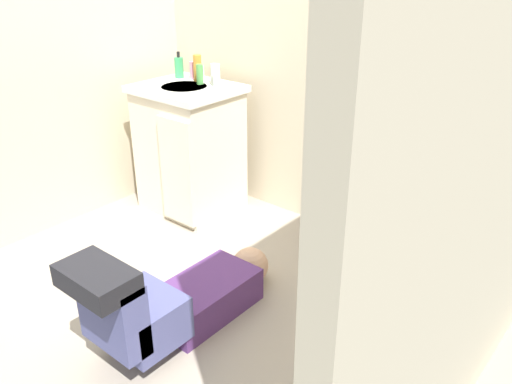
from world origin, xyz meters
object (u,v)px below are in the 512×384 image
object	(u,v)px
toiletry_bag	(481,140)
bottle_white	(214,74)
bottle_pink	(193,70)
bottle_green	(200,74)
bottle_amber	(198,68)
toilet	(436,226)
tissue_box	(448,134)
person_plumber	(175,299)
bottle_clear	(217,76)
faucet	(202,74)
vanity_cabinet	(190,148)
paper_towel_roll	(344,276)
soap_dispenser	(179,67)

from	to	relation	value
toiletry_bag	bottle_white	size ratio (longest dim) A/B	0.99
bottle_pink	bottle_green	size ratio (longest dim) A/B	0.91
bottle_amber	bottle_white	size ratio (longest dim) A/B	1.30
bottle_pink	toilet	bearing A→B (deg)	-2.00
tissue_box	bottle_white	world-z (taller)	bottle_white
person_plumber	toiletry_bag	size ratio (longest dim) A/B	8.59
tissue_box	bottle_clear	xyz separation A→B (m)	(-1.38, -0.10, 0.09)
toilet	faucet	world-z (taller)	faucet
bottle_pink	bottle_amber	distance (m)	0.07
bottle_pink	faucet	bearing A→B (deg)	-8.68
toiletry_bag	toilet	bearing A→B (deg)	-139.23
vanity_cabinet	toiletry_bag	bearing A→B (deg)	6.41
bottle_white	paper_towel_roll	size ratio (longest dim) A/B	0.55
faucet	person_plumber	distance (m)	1.55
toilet	faucet	distance (m)	1.68
person_plumber	bottle_amber	size ratio (longest dim) A/B	6.53
bottle_white	paper_towel_roll	world-z (taller)	bottle_white
bottle_pink	bottle_amber	world-z (taller)	bottle_amber
bottle_clear	paper_towel_roll	distance (m)	1.40
toiletry_bag	paper_towel_roll	size ratio (longest dim) A/B	0.54
toiletry_bag	bottle_pink	bearing A→B (deg)	-179.01
bottle_amber	tissue_box	bearing A→B (deg)	1.89
person_plumber	tissue_box	xyz separation A→B (m)	(0.70, 1.12, 0.62)
soap_dispenser	faucet	bearing A→B (deg)	6.01
soap_dispenser	bottle_clear	xyz separation A→B (m)	(0.37, -0.04, 0.00)
bottle_white	soap_dispenser	bearing A→B (deg)	-176.78
tissue_box	paper_towel_roll	world-z (taller)	tissue_box
person_plumber	paper_towel_roll	world-z (taller)	person_plumber
bottle_white	faucet	bearing A→B (deg)	178.18
bottle_pink	bottle_green	xyz separation A→B (m)	(0.13, -0.07, 0.01)
vanity_cabinet	bottle_green	world-z (taller)	bottle_green
person_plumber	bottle_clear	distance (m)	1.42
toilet	soap_dispenser	bearing A→B (deg)	179.21
faucet	tissue_box	bearing A→B (deg)	1.68
toilet	toiletry_bag	distance (m)	0.46
bottle_amber	bottle_green	distance (m)	0.09
toilet	bottle_pink	world-z (taller)	bottle_pink
faucet	toiletry_bag	world-z (taller)	faucet
vanity_cabinet	bottle_clear	world-z (taller)	bottle_clear
person_plumber	bottle_green	size ratio (longest dim) A/B	8.76
toilet	bottle_white	distance (m)	1.59
toilet	bottle_amber	bearing A→B (deg)	178.67
toiletry_bag	soap_dispenser	bearing A→B (deg)	-178.02
vanity_cabinet	tissue_box	xyz separation A→B (m)	(1.56, 0.19, 0.38)
person_plumber	soap_dispenser	distance (m)	1.65
bottle_pink	bottle_white	distance (m)	0.20
toilet	bottle_clear	distance (m)	1.52
paper_towel_roll	person_plumber	bearing A→B (deg)	-121.75
faucet	tissue_box	xyz separation A→B (m)	(1.56, 0.05, -0.07)
tissue_box	bottle_clear	distance (m)	1.39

